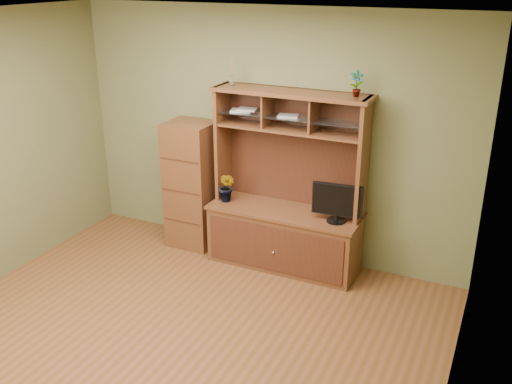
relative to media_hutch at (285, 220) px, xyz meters
The scene contains 8 objects.
room 1.95m from the media_hutch, 101.11° to the right, with size 4.54×4.04×2.74m.
media_hutch is the anchor object (origin of this frame).
monitor 0.68m from the media_hutch, ahead, with size 0.51×0.19×0.40m.
orchid_plant 0.73m from the media_hutch, behind, with size 0.18×0.15×0.33m, color #2C5C1F.
top_plant 1.64m from the media_hutch, ahead, with size 0.13×0.09×0.25m, color #2B6021.
reed_diffuser 1.63m from the media_hutch, behind, with size 0.06×0.06×0.28m.
magazines 1.19m from the media_hutch, 168.05° to the left, with size 0.78×0.22×0.04m.
side_cabinet 1.18m from the media_hutch, behind, with size 0.52×0.48×1.46m.
Camera 1 is at (2.42, -3.45, 3.05)m, focal length 40.00 mm.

